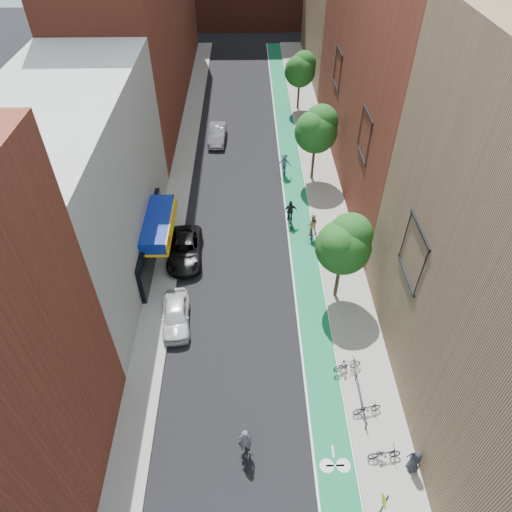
{
  "coord_description": "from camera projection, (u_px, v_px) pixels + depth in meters",
  "views": [
    {
      "loc": [
        -0.03,
        -10.22,
        22.46
      ],
      "look_at": [
        0.44,
        12.44,
        1.5
      ],
      "focal_mm": 32.0,
      "sensor_mm": 36.0,
      "label": 1
    }
  ],
  "objects": [
    {
      "name": "building_left_white",
      "position": [
        75.0,
        190.0,
        28.79
      ],
      "size": [
        8.0,
        20.0,
        12.0
      ],
      "primitive_type": "cube",
      "color": "silver",
      "rests_on": "ground"
    },
    {
      "name": "tree_mid",
      "position": [
        317.0,
        128.0,
        37.15
      ],
      "size": [
        3.55,
        3.53,
        6.74
      ],
      "color": "#332619",
      "rests_on": "ground"
    },
    {
      "name": "bike_lane",
      "position": [
        292.0,
        167.0,
        41.89
      ],
      "size": [
        2.0,
        68.0,
        0.01
      ],
      "primitive_type": "cube",
      "color": "#136E41",
      "rests_on": "ground"
    },
    {
      "name": "ground",
      "position": [
        252.0,
        447.0,
        22.75
      ],
      "size": [
        160.0,
        160.0,
        0.0
      ],
      "primitive_type": "plane",
      "color": "black",
      "rests_on": "ground"
    },
    {
      "name": "cyclist_lane_far",
      "position": [
        284.0,
        165.0,
        40.28
      ],
      "size": [
        1.22,
        1.55,
        2.16
      ],
      "rotation": [
        0.0,
        0.0,
        3.06
      ],
      "color": "black",
      "rests_on": "ground"
    },
    {
      "name": "parked_car_black",
      "position": [
        185.0,
        250.0,
        32.53
      ],
      "size": [
        2.57,
        5.18,
        1.41
      ],
      "primitive_type": "imported",
      "rotation": [
        0.0,
        0.0,
        0.04
      ],
      "color": "black",
      "rests_on": "ground"
    },
    {
      "name": "cyclist_lane_mid",
      "position": [
        290.0,
        216.0,
        35.25
      ],
      "size": [
        1.1,
        1.84,
        2.16
      ],
      "rotation": [
        0.0,
        0.0,
        3.24
      ],
      "color": "black",
      "rests_on": "ground"
    },
    {
      "name": "parked_car_silver",
      "position": [
        217.0,
        134.0,
        45.02
      ],
      "size": [
        1.7,
        4.48,
        1.46
      ],
      "primitive_type": "imported",
      "rotation": [
        0.0,
        0.0,
        -0.03
      ],
      "color": "#94959C",
      "rests_on": "ground"
    },
    {
      "name": "cyclist_lead",
      "position": [
        245.0,
        447.0,
        22.03
      ],
      "size": [
        0.66,
        1.85,
        2.15
      ],
      "rotation": [
        0.0,
        0.0,
        3.14
      ],
      "color": "black",
      "rests_on": "ground"
    },
    {
      "name": "sign_pole",
      "position": [
        382.0,
        507.0,
        19.02
      ],
      "size": [
        0.13,
        0.71,
        3.0
      ],
      "color": "#194C26",
      "rests_on": "sidewalk_right"
    },
    {
      "name": "pedestrian",
      "position": [
        415.0,
        461.0,
        21.32
      ],
      "size": [
        0.75,
        0.91,
        1.59
      ],
      "primitive_type": "imported",
      "rotation": [
        0.0,
        0.0,
        -1.2
      ],
      "color": "#21212A",
      "rests_on": "sidewalk_right"
    },
    {
      "name": "building_right_mid_red",
      "position": [
        404.0,
        41.0,
        34.55
      ],
      "size": [
        8.0,
        28.0,
        22.0
      ],
      "primitive_type": "cube",
      "color": "maroon",
      "rests_on": "ground"
    },
    {
      "name": "tree_near",
      "position": [
        344.0,
        243.0,
        27.03
      ],
      "size": [
        3.4,
        3.36,
        6.42
      ],
      "color": "#332619",
      "rests_on": "ground"
    },
    {
      "name": "cyclist_lane_near",
      "position": [
        312.0,
        228.0,
        34.0
      ],
      "size": [
        0.92,
        1.66,
        2.11
      ],
      "rotation": [
        0.0,
        0.0,
        3.04
      ],
      "color": "black",
      "rests_on": "ground"
    },
    {
      "name": "sidewalk_left",
      "position": [
        183.0,
        168.0,
        41.69
      ],
      "size": [
        2.0,
        68.0,
        0.15
      ],
      "primitive_type": "cube",
      "color": "gray",
      "rests_on": "ground"
    },
    {
      "name": "parked_bike_near",
      "position": [
        367.0,
        408.0,
        23.69
      ],
      "size": [
        1.62,
        0.84,
        0.81
      ],
      "primitive_type": "imported",
      "rotation": [
        0.0,
        0.0,
        1.78
      ],
      "color": "black",
      "rests_on": "sidewalk_right"
    },
    {
      "name": "parked_bike_mid",
      "position": [
        347.0,
        365.0,
        25.53
      ],
      "size": [
        1.71,
        0.84,
        0.99
      ],
      "primitive_type": "imported",
      "rotation": [
        0.0,
        0.0,
        1.81
      ],
      "color": "black",
      "rests_on": "sidewalk_right"
    },
    {
      "name": "sidewalk_right",
      "position": [
        319.0,
        166.0,
        41.89
      ],
      "size": [
        3.0,
        68.0,
        0.15
      ],
      "primitive_type": "cube",
      "color": "gray",
      "rests_on": "ground"
    },
    {
      "name": "parked_bike_far",
      "position": [
        384.0,
        453.0,
        21.93
      ],
      "size": [
        1.69,
        0.71,
        0.86
      ],
      "primitive_type": "imported",
      "rotation": [
        0.0,
        0.0,
        1.66
      ],
      "color": "black",
      "rests_on": "sidewalk_right"
    },
    {
      "name": "tree_far",
      "position": [
        301.0,
        69.0,
        47.69
      ],
      "size": [
        3.3,
        3.25,
        6.21
      ],
      "color": "#332619",
      "rests_on": "ground"
    },
    {
      "name": "parked_car_white",
      "position": [
        176.0,
        315.0,
        28.12
      ],
      "size": [
        2.03,
        4.24,
        1.4
      ],
      "primitive_type": "imported",
      "rotation": [
        0.0,
        0.0,
        0.09
      ],
      "color": "silver",
      "rests_on": "ground"
    }
  ]
}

